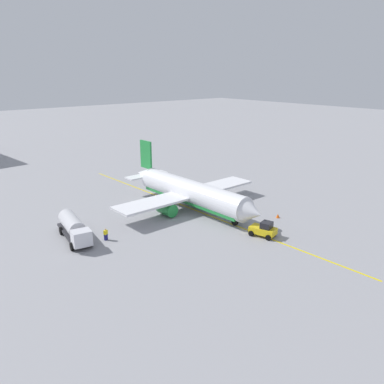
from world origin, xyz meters
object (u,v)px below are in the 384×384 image
pushback_tug (264,229)px  safety_cone_nose (278,216)px  airplane (190,193)px  refueling_worker (106,234)px  fuel_tanker (74,228)px

pushback_tug → safety_cone_nose: size_ratio=6.13×
airplane → refueling_worker: (2.56, -17.26, -1.96)m
airplane → refueling_worker: size_ratio=17.95×
fuel_tanker → safety_cone_nose: size_ratio=15.51×
airplane → refueling_worker: bearing=-81.6°
refueling_worker → pushback_tug: bearing=53.5°
fuel_tanker → safety_cone_nose: fuel_tanker is taller
pushback_tug → airplane: bearing=-178.4°
refueling_worker → safety_cone_nose: 26.92m
airplane → pushback_tug: (15.64, 0.44, -1.77)m
airplane → fuel_tanker: airplane is taller
fuel_tanker → pushback_tug: size_ratio=2.53×
safety_cone_nose → fuel_tanker: bearing=-114.4°
fuel_tanker → refueling_worker: fuel_tanker is taller
airplane → safety_cone_nose: airplane is taller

